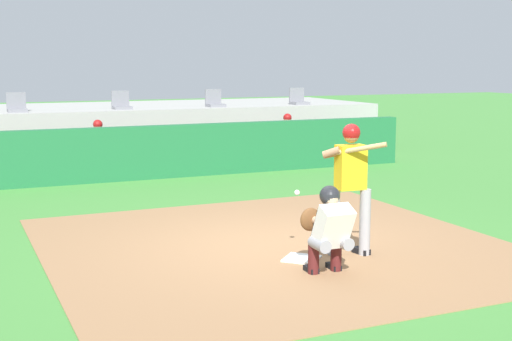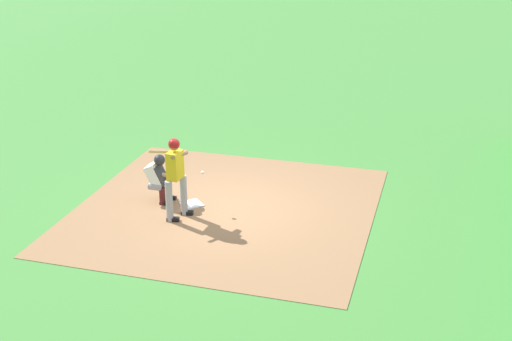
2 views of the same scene
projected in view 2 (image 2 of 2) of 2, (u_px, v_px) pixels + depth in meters
name	position (u px, v px, depth m)	size (l,w,h in m)	color
ground_plane	(225.00, 209.00, 15.23)	(80.00, 80.00, 0.00)	#428438
dirt_infield	(225.00, 209.00, 15.22)	(6.40, 6.40, 0.01)	#936B47
home_plate	(191.00, 204.00, 15.42)	(0.44, 0.44, 0.02)	white
batter_at_plate	(176.00, 173.00, 14.44)	(0.67, 0.78, 1.80)	#99999E
catcher_crouched	(161.00, 176.00, 15.39)	(0.48, 1.40, 1.13)	gray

